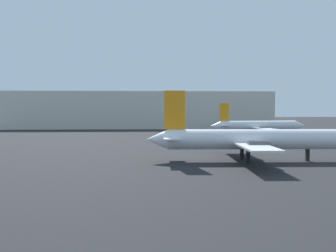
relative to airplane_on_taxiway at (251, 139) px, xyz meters
The scene contains 3 objects.
airplane_on_taxiway is the anchor object (origin of this frame).
airplane_far_left 44.08m from the airplane_on_taxiway, 71.05° to the left, with size 26.02×21.27×8.54m.
terminal_building 90.51m from the airplane_on_taxiway, 100.53° to the left, with size 96.05×26.15×13.40m, color beige.
Camera 1 is at (-0.26, -10.67, 7.03)m, focal length 37.19 mm.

